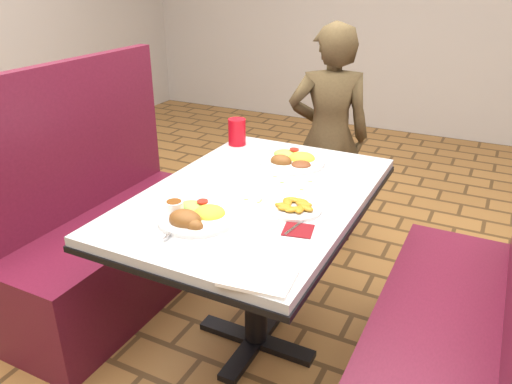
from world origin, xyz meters
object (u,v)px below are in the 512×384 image
Objects in this scene: booth_bench_left at (111,239)px; booth_bench_right at (453,339)px; diner_person at (328,138)px; near_dinner_plate at (195,212)px; far_dinner_plate at (293,157)px; dining_table at (256,214)px; red_tumbler at (237,132)px; plantain_plate at (295,207)px.

booth_bench_right is at bearing 0.00° from booth_bench_left.
diner_person is (-0.87, 1.07, 0.32)m from booth_bench_right.
far_dinner_plate is (0.09, 0.66, -0.00)m from near_dinner_plate.
dining_table is at bearing 74.81° from near_dinner_plate.
booth_bench_left is 1.33m from diner_person.
dining_table is at bearing 180.00° from booth_bench_right.
booth_bench_left is 0.93× the size of diner_person.
booth_bench_right is 1.32m from red_tumbler.
diner_person is 1.38m from near_dinner_plate.
dining_table is at bearing 69.80° from diner_person.
near_dinner_plate reaches higher than plantain_plate.
red_tumbler is (-0.35, 0.11, 0.04)m from far_dinner_plate.
booth_bench_left and booth_bench_right have the same top height.
booth_bench_left is (-0.80, 0.00, -0.32)m from dining_table.
booth_bench_left is 4.39× the size of near_dinner_plate.
near_dinner_plate is at bearing 65.52° from diner_person.
dining_table is at bearing 157.81° from plantain_plate.
dining_table is 9.39× the size of red_tumbler.
red_tumbler is (-1.14, 0.47, 0.49)m from booth_bench_right.
plantain_plate is at bearing -22.19° from dining_table.
booth_bench_right is 6.16× the size of plantain_plate.
near_dinner_plate is 0.36m from plantain_plate.
booth_bench_left is at bearing 156.83° from near_dinner_plate.
plantain_plate is at bearing 79.15° from diner_person.
booth_bench_right is 4.39× the size of near_dinner_plate.
diner_person is (-0.07, 1.07, -0.01)m from dining_table.
booth_bench_left is at bearing 180.00° from booth_bench_right.
far_dinner_plate is at bearing 89.21° from dining_table.
dining_table is 1.07m from diner_person.
far_dinner_plate is at bearing 23.82° from booth_bench_left.
diner_person is 4.74× the size of near_dinner_plate.
booth_bench_left is at bearing 175.38° from plantain_plate.
diner_person is at bearing 55.70° from booth_bench_left.
near_dinner_plate is at bearing -23.17° from booth_bench_left.
diner_person is at bearing 129.06° from booth_bench_right.
near_dinner_plate reaches higher than far_dinner_plate.
plantain_plate reaches higher than dining_table.
dining_table is 4.43× the size of near_dinner_plate.
booth_bench_right reaches higher than far_dinner_plate.
booth_bench_right is at bearing 105.16° from diner_person.
far_dinner_plate is 2.25× the size of red_tumbler.
diner_person reaches higher than dining_table.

